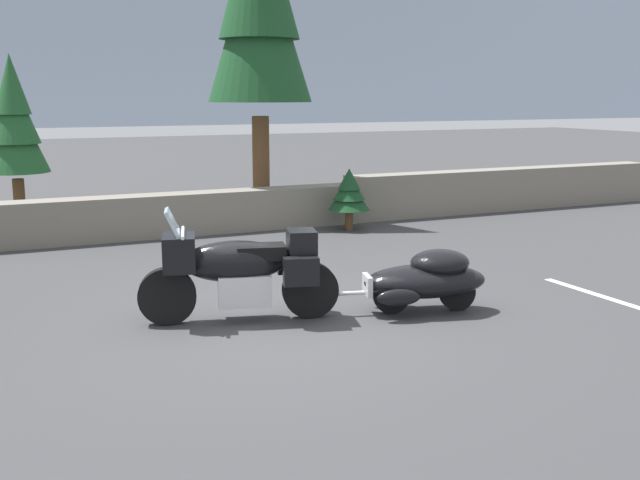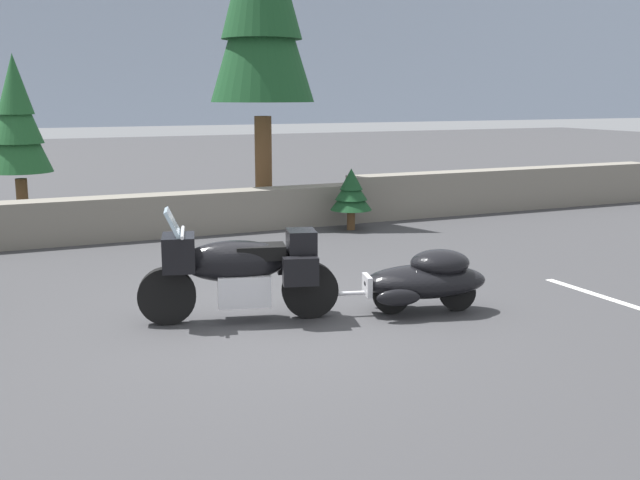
# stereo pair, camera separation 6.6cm
# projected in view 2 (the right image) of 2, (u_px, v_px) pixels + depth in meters

# --- Properties ---
(ground_plane) EXTENTS (80.00, 80.00, 0.00)m
(ground_plane) POSITION_uv_depth(u_px,v_px,m) (274.00, 322.00, 8.77)
(ground_plane) COLOR #38383A
(stone_guard_wall) EXTENTS (24.00, 0.61, 0.94)m
(stone_guard_wall) POSITION_uv_depth(u_px,v_px,m) (179.00, 212.00, 14.15)
(stone_guard_wall) COLOR slate
(stone_guard_wall) RESTS_ON ground
(touring_motorcycle) EXTENTS (2.27, 1.10, 1.33)m
(touring_motorcycle) POSITION_uv_depth(u_px,v_px,m) (238.00, 268.00, 8.72)
(touring_motorcycle) COLOR black
(touring_motorcycle) RESTS_ON ground
(car_shaped_trailer) EXTENTS (2.22, 1.08, 0.76)m
(car_shaped_trailer) POSITION_uv_depth(u_px,v_px,m) (426.00, 279.00, 9.12)
(car_shaped_trailer) COLOR black
(car_shaped_trailer) RESTS_ON ground
(pine_tree_secondary) EXTENTS (1.25, 1.25, 3.36)m
(pine_tree_secondary) POSITION_uv_depth(u_px,v_px,m) (17.00, 120.00, 14.63)
(pine_tree_secondary) COLOR brown
(pine_tree_secondary) RESTS_ON ground
(pine_sapling_near) EXTENTS (0.81, 0.81, 1.19)m
(pine_sapling_near) POSITION_uv_depth(u_px,v_px,m) (351.00, 192.00, 14.64)
(pine_sapling_near) COLOR brown
(pine_sapling_near) RESTS_ON ground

